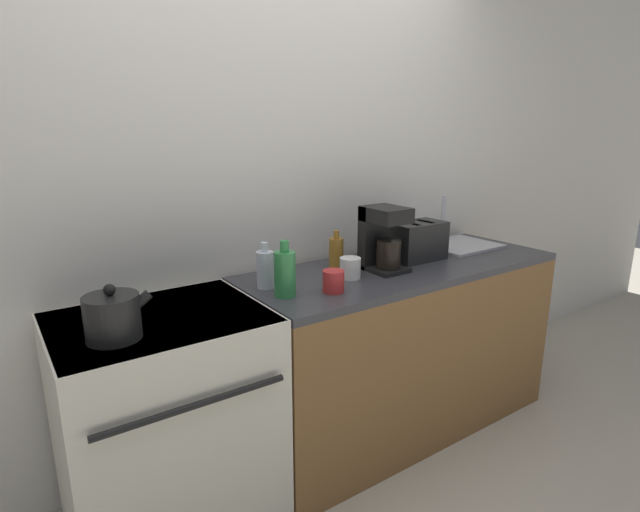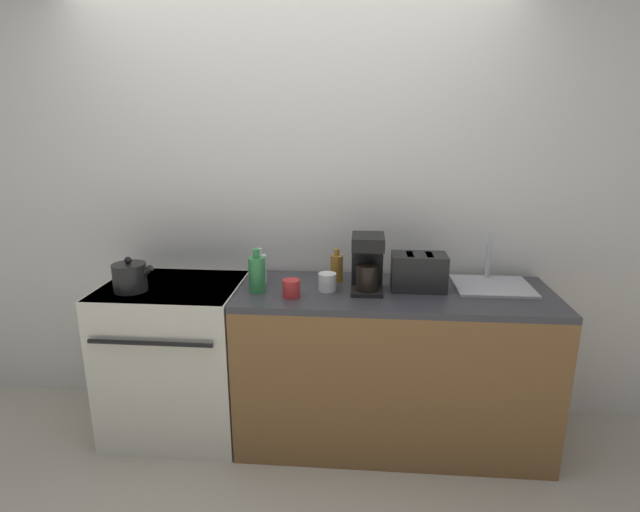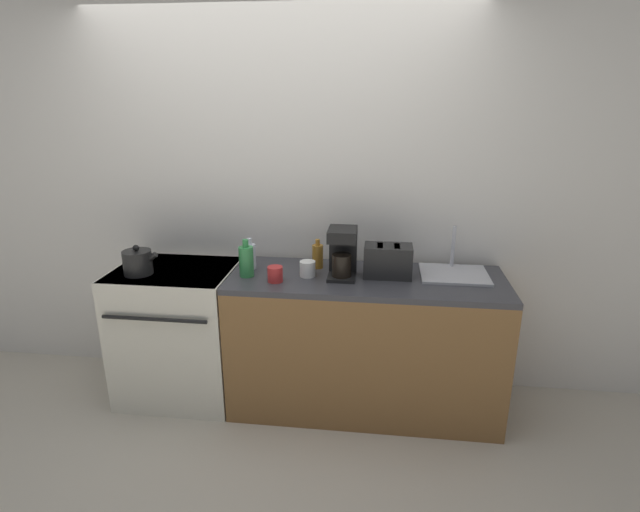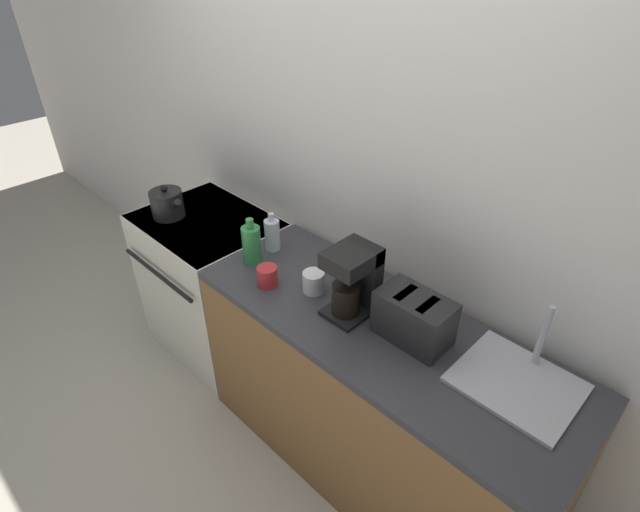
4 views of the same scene
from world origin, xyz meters
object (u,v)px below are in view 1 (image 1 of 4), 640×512
at_px(kettle, 113,317).
at_px(coffee_maker, 382,237).
at_px(toaster, 417,241).
at_px(bottle_clear, 265,269).
at_px(stove, 168,422).
at_px(cup_red, 333,281).
at_px(bottle_amber, 336,253).
at_px(cup_white, 350,268).
at_px(bottle_green, 285,273).

relative_size(kettle, coffee_maker, 0.72).
distance_m(toaster, bottle_clear, 0.88).
relative_size(stove, bottle_clear, 4.50).
relative_size(stove, cup_red, 9.65).
height_order(coffee_maker, bottle_clear, coffee_maker).
xyz_separation_m(bottle_amber, cup_white, (-0.04, -0.16, -0.03)).
bearing_deg(cup_red, bottle_green, 159.80).
relative_size(toaster, cup_white, 3.01).
distance_m(toaster, coffee_maker, 0.29).
distance_m(bottle_amber, cup_red, 0.36).
xyz_separation_m(bottle_clear, cup_white, (0.39, -0.10, -0.04)).
xyz_separation_m(coffee_maker, cup_red, (-0.39, -0.14, -0.12)).
bearing_deg(coffee_maker, bottle_amber, 140.88).
bearing_deg(bottle_amber, bottle_green, -153.34).
xyz_separation_m(kettle, cup_white, (1.05, 0.09, -0.03)).
height_order(kettle, cup_white, kettle).
xyz_separation_m(bottle_green, cup_red, (0.19, -0.07, -0.05)).
height_order(stove, bottle_green, bottle_green).
relative_size(bottle_clear, cup_red, 2.14).
xyz_separation_m(coffee_maker, bottle_clear, (-0.60, 0.07, -0.08)).
relative_size(toaster, bottle_clear, 1.45).
distance_m(kettle, bottle_amber, 1.12).
xyz_separation_m(stove, bottle_amber, (0.92, 0.14, 0.52)).
bearing_deg(cup_red, bottle_clear, 134.54).
distance_m(toaster, bottle_amber, 0.46).
bearing_deg(stove, cup_red, -10.93).
xyz_separation_m(bottle_amber, bottle_clear, (-0.43, -0.07, 0.00)).
height_order(bottle_clear, cup_red, bottle_clear).
height_order(bottle_green, cup_white, bottle_green).
bearing_deg(bottle_green, kettle, -176.09).
relative_size(kettle, bottle_amber, 1.17).
relative_size(kettle, cup_white, 2.30).
distance_m(stove, cup_white, 1.00).
bearing_deg(stove, coffee_maker, 0.33).
bearing_deg(cup_red, kettle, 178.37).
distance_m(kettle, cup_white, 1.06).
distance_m(bottle_amber, cup_white, 0.17).
xyz_separation_m(stove, kettle, (-0.18, -0.11, 0.52)).
xyz_separation_m(stove, cup_white, (0.88, -0.02, 0.49)).
height_order(bottle_green, cup_red, bottle_green).
bearing_deg(cup_white, stove, 178.71).
bearing_deg(toaster, bottle_clear, 177.67).
relative_size(stove, bottle_amber, 4.76).
bearing_deg(bottle_clear, bottle_green, -83.96).
bearing_deg(bottle_green, cup_white, 6.66).
bearing_deg(toaster, kettle, -174.38).
distance_m(stove, bottle_amber, 1.06).
bearing_deg(toaster, cup_red, -165.19).
xyz_separation_m(stove, bottle_green, (0.50, -0.06, 0.54)).
height_order(kettle, coffee_maker, coffee_maker).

